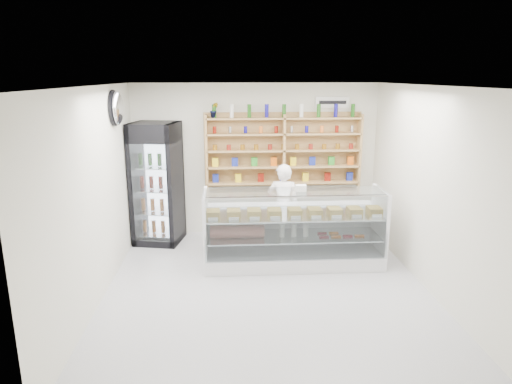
{
  "coord_description": "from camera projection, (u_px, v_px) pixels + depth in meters",
  "views": [
    {
      "loc": [
        -0.53,
        -5.87,
        2.93
      ],
      "look_at": [
        -0.1,
        0.9,
        1.19
      ],
      "focal_mm": 32.0,
      "sensor_mm": 36.0,
      "label": 1
    }
  ],
  "objects": [
    {
      "name": "display_counter",
      "position": [
        293.0,
        244.0,
        7.22
      ],
      "size": [
        2.79,
        0.83,
        1.22
      ],
      "color": "white",
      "rests_on": "floor"
    },
    {
      "name": "shop_worker",
      "position": [
        283.0,
        206.0,
        7.81
      ],
      "size": [
        0.61,
        0.47,
        1.49
      ],
      "primitive_type": "imported",
      "rotation": [
        0.0,
        0.0,
        2.92
      ],
      "color": "white",
      "rests_on": "floor"
    },
    {
      "name": "wall_shelving",
      "position": [
        284.0,
        150.0,
        8.33
      ],
      "size": [
        2.84,
        0.28,
        1.33
      ],
      "color": "tan",
      "rests_on": "back_wall"
    },
    {
      "name": "room",
      "position": [
        268.0,
        193.0,
        6.09
      ],
      "size": [
        5.0,
        5.0,
        5.0
      ],
      "color": "#9E9EA2",
      "rests_on": "ground"
    },
    {
      "name": "drinks_cooler",
      "position": [
        157.0,
        183.0,
        8.05
      ],
      "size": [
        0.91,
        0.89,
        2.15
      ],
      "rotation": [
        0.0,
        0.0,
        -0.2
      ],
      "color": "black",
      "rests_on": "floor"
    },
    {
      "name": "potted_plant",
      "position": [
        214.0,
        110.0,
        8.07
      ],
      "size": [
        0.17,
        0.15,
        0.27
      ],
      "primitive_type": "imported",
      "rotation": [
        0.0,
        0.0,
        0.19
      ],
      "color": "#1E6626",
      "rests_on": "wall_shelving"
    },
    {
      "name": "wall_sign",
      "position": [
        332.0,
        102.0,
        8.3
      ],
      "size": [
        0.62,
        0.03,
        0.2
      ],
      "primitive_type": "cube",
      "color": "white",
      "rests_on": "back_wall"
    },
    {
      "name": "security_mirror",
      "position": [
        117.0,
        108.0,
        6.85
      ],
      "size": [
        0.15,
        0.5,
        0.5
      ],
      "primitive_type": "ellipsoid",
      "color": "silver",
      "rests_on": "left_wall"
    }
  ]
}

